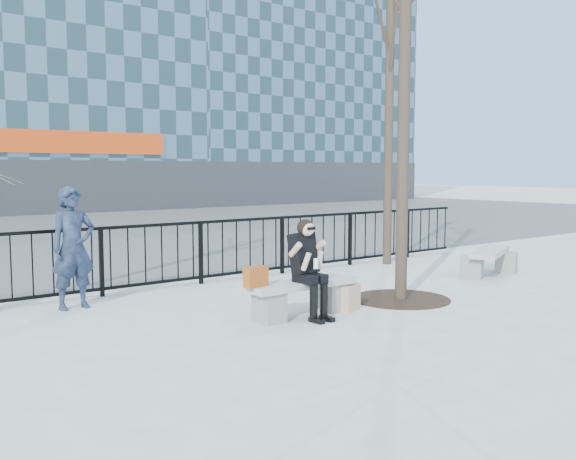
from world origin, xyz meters
TOP-DOWN VIEW (x-y plane):
  - ground at (0.00, 0.00)m, footprint 120.00×120.00m
  - street_surface at (0.00, 15.00)m, footprint 60.00×23.00m
  - railing at (0.00, 3.00)m, footprint 14.00×0.06m
  - building_right at (20.00, 27.00)m, footprint 16.20×10.20m
  - tree_right at (4.50, 2.60)m, footprint 2.80×2.80m
  - tree_grate at (1.90, -0.10)m, footprint 1.50×1.50m
  - bench_main at (0.00, 0.00)m, footprint 1.65×0.46m
  - bench_second at (4.94, 0.39)m, footprint 1.65×0.46m
  - seated_woman at (0.00, -0.16)m, footprint 0.50×0.64m
  - handbag at (-0.75, 0.02)m, footprint 0.33×0.18m
  - shopping_bag at (0.76, -0.17)m, footprint 0.42×0.27m
  - standing_man at (-2.26, 2.39)m, footprint 0.66×0.46m

SIDE VIEW (x-z plane):
  - ground at x=0.00m, z-range 0.00..0.00m
  - street_surface at x=0.00m, z-range 0.00..0.01m
  - tree_grate at x=1.90m, z-range 0.00..0.02m
  - shopping_bag at x=0.76m, z-range 0.00..0.37m
  - bench_second at x=4.94m, z-range 0.06..0.55m
  - bench_main at x=0.00m, z-range 0.06..0.55m
  - railing at x=0.00m, z-range 0.00..1.11m
  - handbag at x=-0.75m, z-range 0.49..0.75m
  - seated_woman at x=0.00m, z-range 0.00..1.34m
  - standing_man at x=-2.26m, z-range 0.00..1.76m
  - tree_right at x=4.50m, z-range 1.74..8.74m
  - building_right at x=20.00m, z-range 0.00..20.60m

